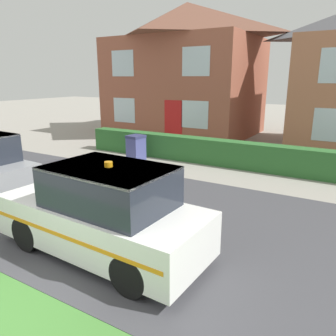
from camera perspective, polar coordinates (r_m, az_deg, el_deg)
The scene contains 5 objects.
road_strip at distance 7.78m, azimuth -3.35°, elevation -8.51°, with size 28.00×6.31×0.01m, color #424247.
garden_hedge at distance 12.19m, azimuth 11.47°, elevation 2.38°, with size 12.92×0.62×0.94m, color #2D662D.
police_car at distance 6.07m, azimuth -11.06°, elevation -7.67°, with size 4.07×1.80×1.77m.
house_left at distance 19.46m, azimuth 3.19°, elevation 16.78°, with size 8.07×6.50×7.11m.
wheelie_bin at distance 12.93m, azimuth -5.59°, elevation 3.52°, with size 0.63×0.70×1.00m.
Camera 1 is at (4.01, -1.92, 3.16)m, focal length 35.00 mm.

